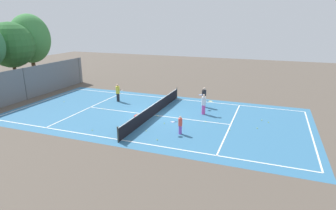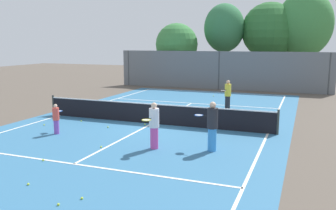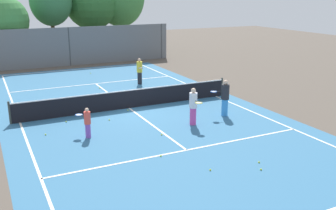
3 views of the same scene
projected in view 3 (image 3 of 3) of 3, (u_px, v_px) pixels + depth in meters
name	position (u px, v px, depth m)	size (l,w,h in m)	color
ground_plane	(129.00, 108.00, 20.62)	(80.00, 80.00, 0.00)	brown
court_surface	(129.00, 108.00, 20.61)	(13.00, 25.00, 0.01)	teal
tennis_net	(129.00, 99.00, 20.47)	(11.90, 0.10, 1.10)	#333833
perimeter_fence	(69.00, 47.00, 32.24)	(18.00, 0.12, 3.20)	slate
tree_0	(4.00, 21.00, 31.72)	(3.94, 3.94, 5.71)	brown
tree_1	(91.00, 3.00, 37.14)	(5.11, 5.11, 7.57)	brown
tree_3	(51.00, 1.00, 34.45)	(3.73, 3.90, 7.49)	brown
player_0	(140.00, 71.00, 25.79)	(0.54, 0.95, 1.75)	#232328
player_1	(193.00, 106.00, 17.80)	(0.42, 0.95, 1.75)	#D14799
player_2	(225.00, 97.00, 19.10)	(0.97, 0.58, 1.83)	#388CD8
player_3	(87.00, 122.00, 16.26)	(0.59, 0.85, 1.32)	purple
ball_crate	(97.00, 104.00, 20.69)	(0.42, 0.35, 0.43)	red
tennis_ball_0	(259.00, 162.00, 13.97)	(0.07, 0.07, 0.07)	#CCE533
tennis_ball_1	(100.00, 88.00, 24.84)	(0.07, 0.07, 0.07)	#CCE533
tennis_ball_2	(29.00, 105.00, 21.04)	(0.07, 0.07, 0.07)	#CCE533
tennis_ball_3	(66.00, 122.00, 18.36)	(0.07, 0.07, 0.07)	#CCE533
tennis_ball_4	(261.00, 169.00, 13.39)	(0.07, 0.07, 0.07)	#CCE533
tennis_ball_5	(46.00, 134.00, 16.69)	(0.07, 0.07, 0.07)	#CCE533
tennis_ball_6	(128.00, 110.00, 20.16)	(0.07, 0.07, 0.07)	#CCE533
tennis_ball_7	(162.00, 134.00, 16.69)	(0.07, 0.07, 0.07)	#CCE533
tennis_ball_8	(91.00, 73.00, 29.36)	(0.07, 0.07, 0.07)	#CCE533
tennis_ball_9	(130.00, 104.00, 21.33)	(0.07, 0.07, 0.07)	#CCE533
tennis_ball_10	(210.00, 170.00, 13.36)	(0.07, 0.07, 0.07)	#CCE533
tennis_ball_11	(109.00, 120.00, 18.60)	(0.07, 0.07, 0.07)	#CCE533
tennis_ball_12	(161.00, 156.00, 14.51)	(0.07, 0.07, 0.07)	#CCE533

